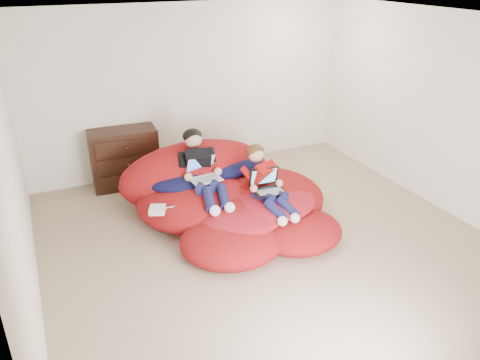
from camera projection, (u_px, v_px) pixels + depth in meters
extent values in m
cube|color=tan|center=(267.00, 250.00, 5.58)|extent=(5.10, 5.10, 0.25)
cube|color=silver|center=(191.00, 89.00, 7.06)|extent=(5.10, 0.02, 2.50)
cube|color=silver|center=(458.00, 269.00, 2.93)|extent=(5.10, 0.02, 2.50)
cube|color=silver|center=(13.00, 185.00, 4.04)|extent=(0.02, 5.10, 2.50)
cube|color=silver|center=(444.00, 113.00, 5.95)|extent=(0.02, 5.10, 2.50)
cube|color=white|center=(273.00, 18.00, 4.46)|extent=(5.10, 5.10, 0.02)
cube|color=black|center=(124.00, 158.00, 6.76)|extent=(0.97, 0.53, 0.85)
cube|color=black|center=(130.00, 180.00, 6.67)|extent=(0.85, 0.07, 0.20)
cylinder|color=#4C3F26|center=(130.00, 181.00, 6.65)|extent=(0.03, 0.06, 0.03)
cube|color=black|center=(128.00, 164.00, 6.56)|extent=(0.85, 0.07, 0.20)
cylinder|color=#4C3F26|center=(129.00, 164.00, 6.54)|extent=(0.03, 0.06, 0.03)
cube|color=black|center=(126.00, 147.00, 6.45)|extent=(0.85, 0.07, 0.20)
cylinder|color=#4C3F26|center=(127.00, 147.00, 6.43)|extent=(0.03, 0.06, 0.03)
ellipsoid|color=#A31215|center=(200.00, 200.00, 6.01)|extent=(1.63, 1.46, 0.58)
ellipsoid|color=#A31215|center=(265.00, 197.00, 6.13)|extent=(1.55, 1.51, 0.56)
ellipsoid|color=#A31215|center=(243.00, 216.00, 5.71)|extent=(1.45, 1.16, 0.46)
ellipsoid|color=#A31215|center=(232.00, 240.00, 5.29)|extent=(1.21, 1.11, 0.40)
ellipsoid|color=#A31215|center=(297.00, 231.00, 5.49)|extent=(1.08, 0.98, 0.35)
ellipsoid|color=#A31215|center=(196.00, 174.00, 6.29)|extent=(2.08, 0.92, 0.92)
ellipsoid|color=#0F1139|center=(185.00, 177.00, 6.04)|extent=(1.04, 0.85, 0.27)
ellipsoid|color=#0F1139|center=(224.00, 165.00, 6.29)|extent=(1.10, 0.77, 0.26)
ellipsoid|color=#B31925|center=(270.00, 199.00, 5.76)|extent=(1.10, 1.10, 0.20)
ellipsoid|color=#B31925|center=(243.00, 217.00, 5.45)|extent=(0.97, 0.87, 0.17)
ellipsoid|color=white|center=(170.00, 159.00, 6.20)|extent=(0.40, 0.25, 0.25)
cube|color=black|center=(198.00, 164.00, 5.92)|extent=(0.39, 0.45, 0.48)
sphere|color=tan|center=(193.00, 139.00, 5.91)|extent=(0.22, 0.22, 0.22)
ellipsoid|color=black|center=(192.00, 136.00, 5.91)|extent=(0.25, 0.23, 0.19)
cylinder|color=#151741|center=(199.00, 186.00, 5.71)|extent=(0.22, 0.38, 0.20)
cylinder|color=#151741|center=(209.00, 199.00, 5.46)|extent=(0.19, 0.36, 0.23)
sphere|color=white|center=(215.00, 211.00, 5.34)|extent=(0.13, 0.13, 0.13)
cylinder|color=#151741|center=(213.00, 184.00, 5.78)|extent=(0.22, 0.38, 0.20)
cylinder|color=#151741|center=(223.00, 196.00, 5.53)|extent=(0.19, 0.36, 0.23)
sphere|color=white|center=(230.00, 208.00, 5.41)|extent=(0.13, 0.13, 0.13)
cube|color=#A3120E|center=(260.00, 177.00, 5.76)|extent=(0.38, 0.42, 0.43)
sphere|color=tan|center=(256.00, 154.00, 5.75)|extent=(0.20, 0.20, 0.20)
ellipsoid|color=#482813|center=(255.00, 151.00, 5.75)|extent=(0.22, 0.21, 0.17)
cylinder|color=#151741|center=(264.00, 198.00, 5.57)|extent=(0.22, 0.35, 0.18)
cylinder|color=#151741|center=(275.00, 210.00, 5.35)|extent=(0.20, 0.33, 0.21)
sphere|color=white|center=(282.00, 221.00, 5.23)|extent=(0.12, 0.12, 0.12)
cylinder|color=#151741|center=(276.00, 195.00, 5.63)|extent=(0.22, 0.35, 0.18)
cylinder|color=#151741|center=(288.00, 208.00, 5.41)|extent=(0.20, 0.33, 0.21)
sphere|color=white|center=(295.00, 218.00, 5.29)|extent=(0.12, 0.12, 0.12)
cube|color=silver|center=(206.00, 179.00, 5.73)|extent=(0.39, 0.29, 0.01)
cube|color=gray|center=(206.00, 179.00, 5.71)|extent=(0.32, 0.17, 0.00)
cube|color=silver|center=(200.00, 165.00, 5.82)|extent=(0.37, 0.15, 0.24)
cube|color=blue|center=(201.00, 165.00, 5.81)|extent=(0.33, 0.12, 0.19)
cube|color=black|center=(270.00, 191.00, 5.58)|extent=(0.38, 0.28, 0.01)
cube|color=gray|center=(270.00, 191.00, 5.57)|extent=(0.32, 0.17, 0.00)
cube|color=black|center=(264.00, 176.00, 5.66)|extent=(0.37, 0.11, 0.25)
cube|color=teal|center=(264.00, 177.00, 5.65)|extent=(0.32, 0.08, 0.20)
cube|color=silver|center=(157.00, 210.00, 5.36)|extent=(0.23, 0.23, 0.07)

